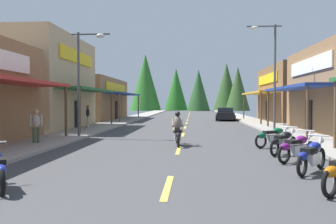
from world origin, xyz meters
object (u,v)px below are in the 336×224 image
at_px(motorcycle_parked_right_5, 274,136).
at_px(pedestrian_browsing, 88,115).
at_px(rider_cruising_lead, 178,131).
at_px(streetlamp_right, 270,64).
at_px(motorcycle_parked_right_4, 284,142).
at_px(motorcycle_parked_right_2, 312,156).
at_px(pedestrian_strolling, 36,125).
at_px(motorcycle_parked_right_3, 297,147).
at_px(streetlamp_left, 85,69).
at_px(parked_car_curbside, 225,114).

bearing_deg(motorcycle_parked_right_5, pedestrian_browsing, 108.90).
bearing_deg(rider_cruising_lead, streetlamp_right, -45.75).
relative_size(motorcycle_parked_right_4, pedestrian_browsing, 0.96).
bearing_deg(streetlamp_right, motorcycle_parked_right_5, -100.67).
distance_m(motorcycle_parked_right_2, pedestrian_strolling, 11.84).
height_order(motorcycle_parked_right_3, pedestrian_strolling, pedestrian_strolling).
height_order(motorcycle_parked_right_3, motorcycle_parked_right_4, same).
xyz_separation_m(motorcycle_parked_right_3, motorcycle_parked_right_4, (-0.03, 1.61, 0.00)).
xyz_separation_m(rider_cruising_lead, pedestrian_browsing, (-7.10, 9.46, 0.38)).
bearing_deg(rider_cruising_lead, motorcycle_parked_right_4, -124.75).
bearing_deg(motorcycle_parked_right_5, streetlamp_left, 130.74).
xyz_separation_m(streetlamp_right, pedestrian_browsing, (-12.59, 3.18, -3.35)).
relative_size(streetlamp_left, pedestrian_browsing, 3.28).
bearing_deg(motorcycle_parked_right_4, streetlamp_left, 100.58).
distance_m(streetlamp_left, motorcycle_parked_right_2, 13.19).
distance_m(pedestrian_browsing, parked_car_curbside, 16.84).
xyz_separation_m(motorcycle_parked_right_3, motorcycle_parked_right_5, (0.06, 3.63, 0.00)).
relative_size(streetlamp_right, pedestrian_strolling, 4.11).
distance_m(motorcycle_parked_right_4, motorcycle_parked_right_5, 2.03).
height_order(pedestrian_browsing, pedestrian_strolling, pedestrian_browsing).
distance_m(motorcycle_parked_right_2, parked_car_curbside, 27.82).
bearing_deg(motorcycle_parked_right_4, motorcycle_parked_right_5, 37.50).
height_order(motorcycle_parked_right_2, motorcycle_parked_right_3, same).
height_order(motorcycle_parked_right_3, rider_cruising_lead, rider_cruising_lead).
relative_size(motorcycle_parked_right_5, pedestrian_strolling, 1.15).
bearing_deg(motorcycle_parked_right_3, motorcycle_parked_right_2, -135.24).
bearing_deg(motorcycle_parked_right_2, streetlamp_left, 83.83).
xyz_separation_m(motorcycle_parked_right_2, parked_car_curbside, (0.18, 27.82, 0.20)).
distance_m(motorcycle_parked_right_5, pedestrian_browsing, 15.02).
bearing_deg(pedestrian_strolling, motorcycle_parked_right_5, -125.97).
bearing_deg(pedestrian_browsing, motorcycle_parked_right_4, 121.65).
height_order(motorcycle_parked_right_5, pedestrian_strolling, pedestrian_strolling).
height_order(streetlamp_left, streetlamp_right, streetlamp_right).
bearing_deg(motorcycle_parked_right_3, rider_cruising_lead, 95.49).
bearing_deg(pedestrian_browsing, pedestrian_strolling, 81.81).
relative_size(motorcycle_parked_right_3, motorcycle_parked_right_5, 0.89).
bearing_deg(motorcycle_parked_right_4, motorcycle_parked_right_3, -138.91).
distance_m(motorcycle_parked_right_2, motorcycle_parked_right_3, 1.87).
height_order(motorcycle_parked_right_2, pedestrian_browsing, pedestrian_browsing).
bearing_deg(rider_cruising_lead, motorcycle_parked_right_2, -150.24).
bearing_deg(pedestrian_strolling, motorcycle_parked_right_3, -144.82).
xyz_separation_m(pedestrian_browsing, pedestrian_strolling, (0.62, -9.88, -0.08)).
bearing_deg(motorcycle_parked_right_2, streetlamp_right, 30.43).
xyz_separation_m(motorcycle_parked_right_2, motorcycle_parked_right_3, (0.15, 1.87, 0.00)).
relative_size(motorcycle_parked_right_2, motorcycle_parked_right_3, 1.04).
bearing_deg(motorcycle_parked_right_2, parked_car_curbside, 36.95).
bearing_deg(pedestrian_browsing, rider_cruising_lead, 115.10).
distance_m(streetlamp_left, streetlamp_right, 11.26).
relative_size(streetlamp_left, parked_car_curbside, 1.32).
distance_m(streetlamp_left, pedestrian_strolling, 4.56).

